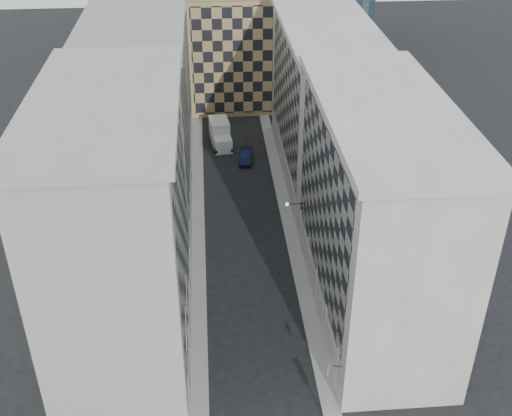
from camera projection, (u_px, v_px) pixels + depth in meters
sidewalk_west at (198, 226)px, 74.02m from camera, size 1.50×100.00×0.15m
sidewalk_east at (288, 222)px, 74.75m from camera, size 1.50×100.00×0.15m
bldg_left_a at (122, 237)px, 51.35m from camera, size 10.80×22.80×23.70m
bldg_left_b at (142, 128)px, 70.25m from camera, size 10.80×22.80×22.70m
bldg_left_c at (153, 65)px, 89.16m from camera, size 10.80×22.80×21.70m
bldg_right_a at (375, 214)px, 57.03m from camera, size 10.80×26.80×20.70m
bldg_right_b at (323, 102)px, 80.16m from camera, size 10.80×28.80×19.70m
tan_block at (240, 44)px, 101.71m from camera, size 16.80×14.80×18.80m
flagpoles_left at (186, 311)px, 49.46m from camera, size 0.10×6.33×2.33m
bracket_lamp at (289, 204)px, 66.38m from camera, size 1.98×0.36×0.36m
box_truck at (220, 135)px, 91.66m from camera, size 3.24×6.49×3.43m
dark_car at (246, 156)px, 87.56m from camera, size 2.07×4.76×1.52m
shop_sign at (329, 370)px, 49.86m from camera, size 1.16×0.61×0.69m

